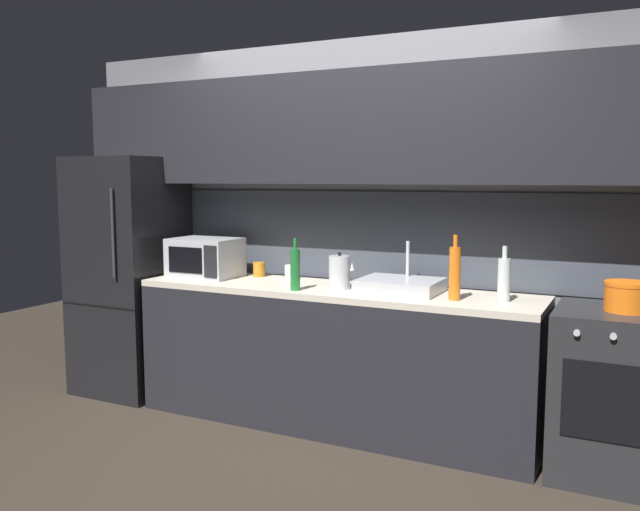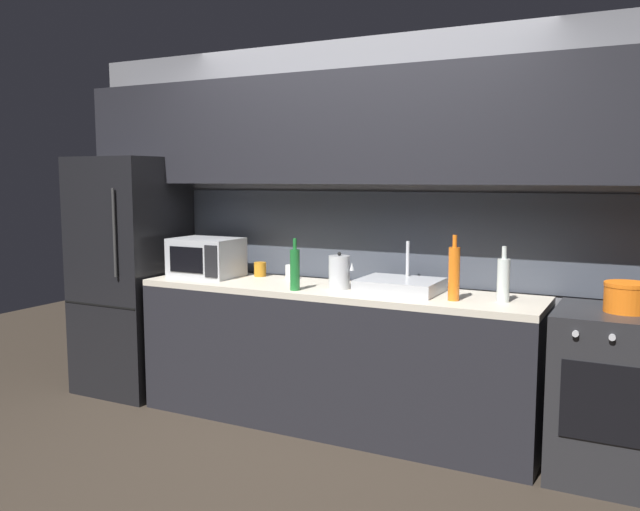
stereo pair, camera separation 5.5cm
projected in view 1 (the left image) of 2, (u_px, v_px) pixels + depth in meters
The scene contains 14 objects.
ground_plane at pixel (260, 482), 3.46m from camera, with size 10.00×10.00×0.00m, color #2D261E.
back_wall at pixel (353, 184), 4.34m from camera, with size 4.34×0.44×2.50m.
counter_run at pixel (333, 357), 4.21m from camera, with size 2.60×0.60×0.90m.
refrigerator at pixel (130, 275), 4.89m from camera, with size 0.68×0.69×1.74m.
oven_range at pixel (612, 394), 3.49m from camera, with size 0.60×0.62×0.90m.
microwave at pixel (205, 258), 4.59m from camera, with size 0.46×0.35×0.27m.
sink_basin at pixel (400, 285), 3.99m from camera, with size 0.48×0.38×0.30m.
kettle at pixel (340, 272), 4.10m from camera, with size 0.17×0.13×0.23m.
wine_bottle_green at pixel (295, 269), 4.03m from camera, with size 0.06×0.06×0.32m.
wine_bottle_orange at pixel (455, 273), 3.71m from camera, with size 0.06×0.06×0.37m.
wine_bottle_clear at pixel (504, 279), 3.67m from camera, with size 0.07×0.07×0.31m.
mug_amber at pixel (259, 269), 4.61m from camera, with size 0.09×0.09×0.10m, color #B27019.
mug_white at pixel (290, 272), 4.48m from camera, with size 0.07×0.07×0.10m, color silver.
cooking_pot at pixel (627, 297), 3.40m from camera, with size 0.23×0.23×0.15m.
Camera 1 is at (1.74, -2.81, 1.59)m, focal length 36.91 mm.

